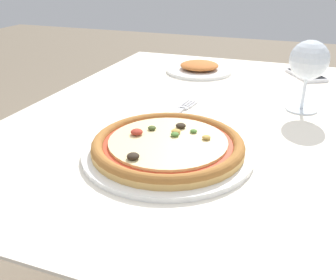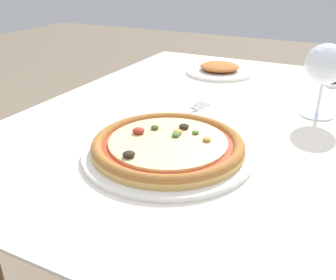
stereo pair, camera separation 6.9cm
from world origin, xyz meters
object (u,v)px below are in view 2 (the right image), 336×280
pizza_plate (168,146)px  fork (189,112)px  dining_table (267,156)px  wine_glass_far_left (325,66)px  cell_phone (330,79)px  side_plate (219,69)px

pizza_plate → fork: (-0.05, 0.22, -0.01)m
dining_table → fork: 0.21m
pizza_plate → fork: bearing=103.2°
wine_glass_far_left → dining_table: bearing=-132.4°
fork → cell_phone: bearing=57.3°
side_plate → dining_table: bearing=-54.7°
dining_table → wine_glass_far_left: 0.24m
dining_table → side_plate: (-0.25, 0.35, 0.10)m
wine_glass_far_left → side_plate: (-0.33, 0.25, -0.11)m
dining_table → cell_phone: 0.43m
wine_glass_far_left → cell_phone: size_ratio=1.06×
fork → cell_phone: (0.28, 0.43, 0.00)m
cell_phone → pizza_plate: bearing=-109.3°
pizza_plate → wine_glass_far_left: bearing=55.8°
wine_glass_far_left → side_plate: 0.43m
pizza_plate → fork: size_ratio=1.89×
dining_table → cell_phone: cell_phone is taller
dining_table → fork: bearing=-173.2°
dining_table → cell_phone: bearing=78.1°
wine_glass_far_left → side_plate: bearing=142.6°
fork → wine_glass_far_left: wine_glass_far_left is taller
pizza_plate → cell_phone: bearing=70.7°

